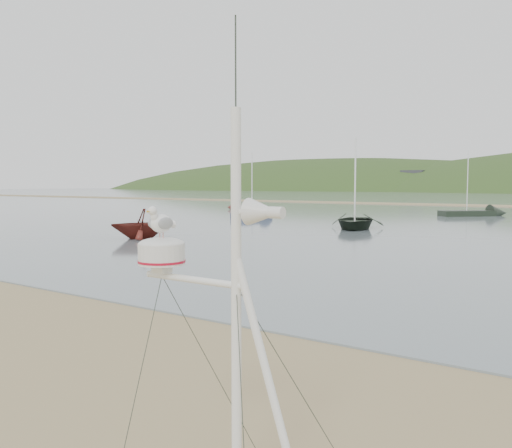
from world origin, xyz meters
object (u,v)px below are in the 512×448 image
Objects in this scene: mast_rig at (229,399)px; sailboat_blue_near at (261,214)px; boat_dark at (355,192)px; boat_red at (140,210)px; dinghy_red_far at (241,208)px; sailboat_dark_mid at (483,213)px.

sailboat_blue_near is (-23.63, 34.75, -0.74)m from mast_rig.
mast_rig is 30.57m from boat_dark.
mast_rig is at bearing -85.04° from boat_dark.
sailboat_blue_near reaches higher than mast_rig.
sailboat_blue_near is (-11.83, 6.58, -2.10)m from boat_dark.
boat_red is at bearing 138.89° from mast_rig.
dinghy_red_far is at bearing 126.56° from mast_rig.
sailboat_dark_mid is at bearing 40.13° from sailboat_blue_near.
boat_red is 19.48m from sailboat_blue_near.
mast_rig reaches higher than dinghy_red_far.
sailboat_dark_mid reaches higher than dinghy_red_far.
boat_dark is 26.30m from dinghy_red_far.
boat_red is (-18.38, 16.04, 0.49)m from mast_rig.
dinghy_red_far is at bearing 150.04° from boat_red.
boat_dark is 0.83× the size of dinghy_red_far.
boat_red is at bearing -136.22° from boat_dark.
boat_dark is 13.83m from boat_red.
sailboat_blue_near is at bearing 133.15° from boat_dark.
sailboat_blue_near is at bearing -139.87° from sailboat_dark_mid.
sailboat_dark_mid is at bearing 99.91° from mast_rig.
sailboat_blue_near reaches higher than dinghy_red_far.
sailboat_dark_mid is (10.05, 31.62, -1.23)m from boat_red.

